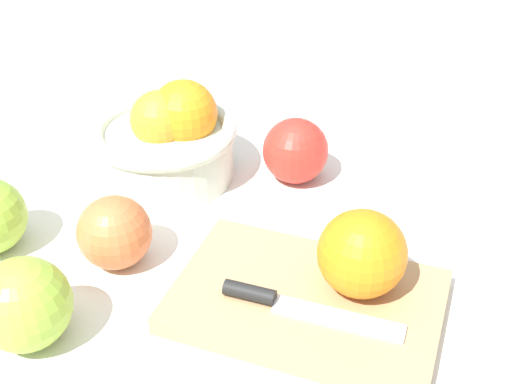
{
  "coord_description": "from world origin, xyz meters",
  "views": [
    {
      "loc": [
        0.25,
        -0.41,
        0.41
      ],
      "look_at": [
        -0.0,
        0.09,
        0.04
      ],
      "focal_mm": 47.09,
      "sensor_mm": 36.0,
      "label": 1
    }
  ],
  "objects_px": {
    "bowl": "(167,139)",
    "apple_front_left": "(24,304)",
    "cutting_board": "(307,301)",
    "orange_on_board": "(362,254)",
    "apple_mid_left": "(114,232)",
    "knife": "(287,303)",
    "apple_back_center": "(297,151)"
  },
  "relations": [
    {
      "from": "knife",
      "to": "apple_front_left",
      "type": "distance_m",
      "value": 0.21
    },
    {
      "from": "bowl",
      "to": "apple_front_left",
      "type": "bearing_deg",
      "value": -82.68
    },
    {
      "from": "cutting_board",
      "to": "apple_mid_left",
      "type": "xyz_separation_m",
      "value": [
        -0.19,
        -0.02,
        0.03
      ]
    },
    {
      "from": "bowl",
      "to": "apple_back_center",
      "type": "xyz_separation_m",
      "value": [
        0.13,
        0.06,
        -0.01
      ]
    },
    {
      "from": "apple_front_left",
      "to": "knife",
      "type": "bearing_deg",
      "value": 31.03
    },
    {
      "from": "cutting_board",
      "to": "apple_front_left",
      "type": "xyz_separation_m",
      "value": [
        -0.19,
        -0.13,
        0.03
      ]
    },
    {
      "from": "orange_on_board",
      "to": "apple_back_center",
      "type": "height_order",
      "value": "orange_on_board"
    },
    {
      "from": "bowl",
      "to": "knife",
      "type": "height_order",
      "value": "bowl"
    },
    {
      "from": "knife",
      "to": "apple_back_center",
      "type": "distance_m",
      "value": 0.23
    },
    {
      "from": "orange_on_board",
      "to": "knife",
      "type": "xyz_separation_m",
      "value": [
        -0.05,
        -0.05,
        -0.03
      ]
    },
    {
      "from": "knife",
      "to": "apple_back_center",
      "type": "bearing_deg",
      "value": 111.13
    },
    {
      "from": "knife",
      "to": "apple_back_center",
      "type": "height_order",
      "value": "apple_back_center"
    },
    {
      "from": "apple_front_left",
      "to": "apple_mid_left",
      "type": "relative_size",
      "value": 1.11
    },
    {
      "from": "knife",
      "to": "orange_on_board",
      "type": "bearing_deg",
      "value": 47.5
    },
    {
      "from": "cutting_board",
      "to": "apple_front_left",
      "type": "bearing_deg",
      "value": -145.13
    },
    {
      "from": "bowl",
      "to": "apple_mid_left",
      "type": "height_order",
      "value": "bowl"
    },
    {
      "from": "apple_front_left",
      "to": "apple_back_center",
      "type": "distance_m",
      "value": 0.34
    },
    {
      "from": "bowl",
      "to": "orange_on_board",
      "type": "distance_m",
      "value": 0.28
    },
    {
      "from": "orange_on_board",
      "to": "apple_back_center",
      "type": "bearing_deg",
      "value": 128.12
    },
    {
      "from": "apple_back_center",
      "to": "bowl",
      "type": "bearing_deg",
      "value": -157.68
    },
    {
      "from": "cutting_board",
      "to": "orange_on_board",
      "type": "relative_size",
      "value": 2.99
    },
    {
      "from": "bowl",
      "to": "knife",
      "type": "relative_size",
      "value": 1.04
    },
    {
      "from": "knife",
      "to": "apple_back_center",
      "type": "relative_size",
      "value": 2.11
    },
    {
      "from": "orange_on_board",
      "to": "apple_front_left",
      "type": "xyz_separation_m",
      "value": [
        -0.23,
        -0.16,
        -0.02
      ]
    },
    {
      "from": "bowl",
      "to": "apple_mid_left",
      "type": "xyz_separation_m",
      "value": [
        0.04,
        -0.15,
        -0.01
      ]
    },
    {
      "from": "bowl",
      "to": "cutting_board",
      "type": "height_order",
      "value": "bowl"
    },
    {
      "from": "orange_on_board",
      "to": "apple_back_center",
      "type": "distance_m",
      "value": 0.21
    },
    {
      "from": "knife",
      "to": "bowl",
      "type": "bearing_deg",
      "value": 143.71
    },
    {
      "from": "cutting_board",
      "to": "orange_on_board",
      "type": "bearing_deg",
      "value": 35.65
    },
    {
      "from": "apple_mid_left",
      "to": "knife",
      "type": "bearing_deg",
      "value": -1.4
    },
    {
      "from": "bowl",
      "to": "orange_on_board",
      "type": "bearing_deg",
      "value": -22.54
    },
    {
      "from": "orange_on_board",
      "to": "apple_mid_left",
      "type": "height_order",
      "value": "orange_on_board"
    }
  ]
}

